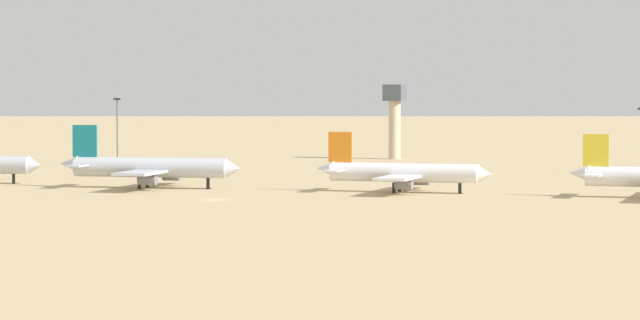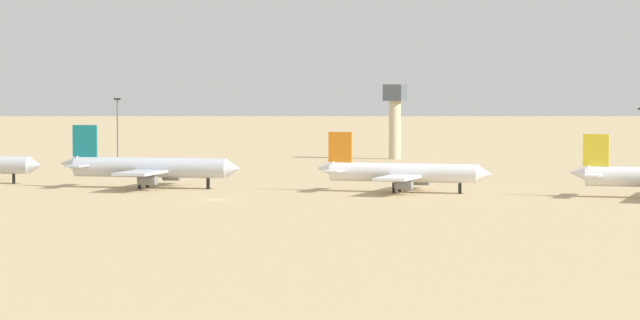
# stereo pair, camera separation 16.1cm
# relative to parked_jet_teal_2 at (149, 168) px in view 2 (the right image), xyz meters

# --- Properties ---
(ground) EXTENTS (4000.00, 4000.00, 0.00)m
(ground) POSITION_rel_parked_jet_teal_2_xyz_m (25.01, -23.26, -3.96)
(ground) COLOR tan
(ridge_far_west) EXTENTS (267.44, 259.22, 64.05)m
(ridge_far_west) POSITION_rel_parked_jet_teal_2_xyz_m (-531.33, 1151.99, 28.07)
(ridge_far_west) COLOR gray
(ridge_far_west) RESTS_ON ground
(ridge_west) EXTENTS (407.15, 327.24, 105.14)m
(ridge_west) POSITION_rel_parked_jet_teal_2_xyz_m (-183.66, 1144.14, 48.61)
(ridge_west) COLOR gray
(ridge_west) RESTS_ON ground
(parked_jet_teal_2) EXTENTS (36.53, 31.04, 12.08)m
(parked_jet_teal_2) POSITION_rel_parked_jet_teal_2_xyz_m (0.00, 0.00, 0.00)
(parked_jet_teal_2) COLOR silver
(parked_jet_teal_2) RESTS_ON ground
(parked_jet_orange_3) EXTENTS (33.51, 28.20, 11.07)m
(parked_jet_orange_3) POSITION_rel_parked_jet_teal_2_xyz_m (49.09, 6.32, -0.33)
(parked_jet_orange_3) COLOR white
(parked_jet_orange_3) RESTS_ON ground
(control_tower) EXTENTS (5.20, 5.20, 20.02)m
(control_tower) POSITION_rel_parked_jet_teal_2_xyz_m (6.61, 129.72, 8.12)
(control_tower) COLOR #C6B793
(control_tower) RESTS_ON ground
(light_pole_east) EXTENTS (1.80, 0.50, 16.61)m
(light_pole_east) POSITION_rel_parked_jet_teal_2_xyz_m (-49.22, 77.88, 5.57)
(light_pole_east) COLOR #59595E
(light_pole_east) RESTS_ON ground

